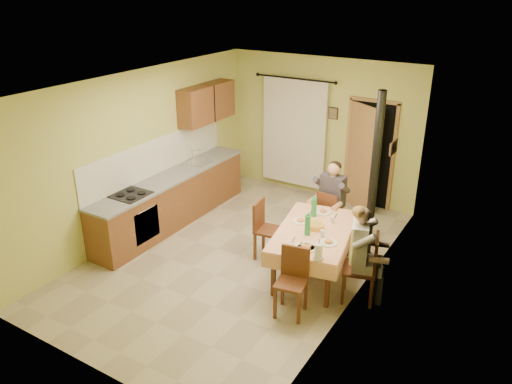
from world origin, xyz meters
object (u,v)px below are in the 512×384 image
Objects in this scene: man_right at (362,243)px; dining_table at (313,252)px; chair_left at (268,241)px; chair_far at (329,225)px; chair_right at (359,281)px; stove_flue at (370,212)px; man_far at (332,193)px; chair_near at (291,295)px.

dining_table is at bearing 56.76° from man_right.
chair_left is (-0.84, 0.10, -0.09)m from dining_table.
chair_far is at bearing 141.25° from chair_left.
dining_table is 0.86m from chair_right.
man_right is (0.81, -0.24, 0.50)m from dining_table.
chair_far is at bearing 20.98° from chair_right.
man_right is 0.50× the size of stove_flue.
chair_far is 1.70m from chair_right.
stove_flue reaches higher than chair_left.
man_far reaches higher than dining_table.
stove_flue is (-0.15, 0.72, 0.15)m from man_right.
dining_table is at bearing -144.12° from stove_flue.
dining_table is at bearing 75.78° from chair_left.
dining_table is 1.25m from man_far.
man_far is 1.71m from man_right.
chair_right reaches higher than dining_table.
chair_far is 0.92× the size of chair_right.
chair_far is at bearing 144.21° from stove_flue.
dining_table is at bearing 57.31° from chair_right.
chair_far is 0.67× the size of man_right.
chair_left is at bearing -165.79° from stove_flue.
chair_right is at bearing -48.34° from man_far.
chair_left is 1.78m from man_right.
chair_right is 1.04× the size of chair_left.
man_right is at bearing -48.81° from man_far.
chair_left is at bearing -117.02° from chair_far.
man_right is at bearing 70.88° from chair_left.
chair_near is 0.94× the size of chair_right.
chair_left is (-0.62, -1.01, 0.00)m from chair_far.
chair_right is 1.03m from stove_flue.
chair_right is 0.36× the size of stove_flue.
chair_far is 0.67× the size of man_far.
chair_left is at bearing 61.66° from man_right.
stove_flue reaches higher than chair_far.
chair_near is 0.98× the size of chair_left.
stove_flue is (0.50, 1.50, 0.74)m from chair_near.
chair_left reaches higher than chair_near.
chair_near is 0.68× the size of man_far.
chair_left is at bearing 61.90° from chair_right.
chair_near is 1.17m from man_right.
dining_table is 1.04m from chair_near.
chair_right is 0.59m from man_right.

